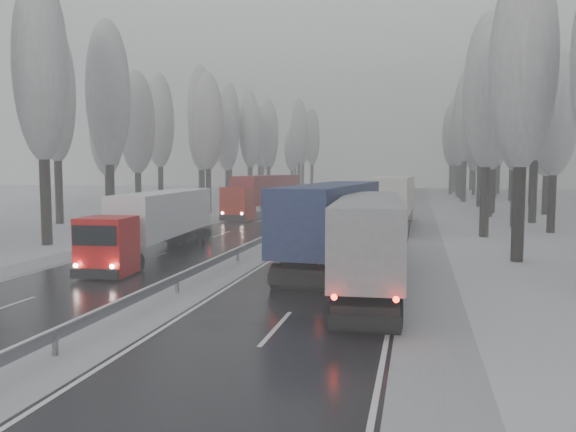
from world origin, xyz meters
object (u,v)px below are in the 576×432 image
at_px(truck_cream_box, 395,198).
at_px(truck_red_white, 159,219).
at_px(truck_grey_tarp, 370,234).
at_px(box_truck_distant, 397,192).
at_px(truck_red_red, 264,192).
at_px(truck_blue_box, 337,217).

bearing_deg(truck_cream_box, truck_red_white, -122.75).
height_order(truck_grey_tarp, truck_cream_box, truck_cream_box).
xyz_separation_m(box_truck_distant, truck_red_red, (-12.81, -33.78, 1.18)).
relative_size(truck_blue_box, truck_cream_box, 0.99).
relative_size(truck_blue_box, truck_red_white, 1.16).
xyz_separation_m(truck_grey_tarp, box_truck_distant, (-1.38, 67.70, -0.96)).
relative_size(box_truck_distant, truck_red_white, 0.49).
xyz_separation_m(box_truck_distant, truck_red_white, (-11.52, -61.61, 0.83)).
xyz_separation_m(truck_grey_tarp, truck_red_red, (-14.19, 33.92, 0.22)).
bearing_deg(truck_red_white, box_truck_distant, 74.27).
bearing_deg(truck_grey_tarp, truck_cream_box, 86.17).
relative_size(truck_cream_box, truck_red_red, 1.02).
bearing_deg(truck_cream_box, truck_blue_box, -95.03).
distance_m(truck_grey_tarp, truck_red_red, 36.77).
relative_size(truck_cream_box, truck_red_white, 1.18).
xyz_separation_m(truck_red_white, truck_red_red, (-1.29, 27.83, 0.35)).
bearing_deg(box_truck_distant, truck_red_red, -105.84).
bearing_deg(truck_grey_tarp, box_truck_distant, 87.46).
bearing_deg(truck_red_white, truck_cream_box, 50.53).
bearing_deg(truck_red_white, truck_red_red, 87.51).
relative_size(truck_cream_box, box_truck_distant, 2.39).
xyz_separation_m(truck_blue_box, truck_red_white, (-10.69, 0.60, -0.36)).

